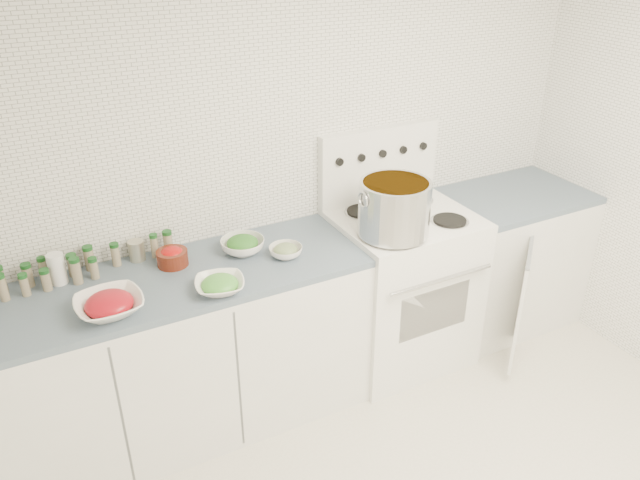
{
  "coord_description": "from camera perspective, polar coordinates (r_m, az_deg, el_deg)",
  "views": [
    {
      "loc": [
        -1.39,
        -1.36,
        2.43
      ],
      "look_at": [
        -0.07,
        1.14,
        0.94
      ],
      "focal_mm": 35.0,
      "sensor_mm": 36.0,
      "label": 1
    }
  ],
  "objects": [
    {
      "name": "room_walls",
      "position": [
        2.13,
        16.25,
        2.5
      ],
      "size": [
        3.54,
        3.04,
        2.52
      ],
      "color": "white",
      "rests_on": "ground"
    },
    {
      "name": "counter_left",
      "position": [
        3.28,
        -12.32,
        -10.11
      ],
      "size": [
        1.85,
        0.62,
        0.9
      ],
      "color": "white",
      "rests_on": "ground"
    },
    {
      "name": "stove",
      "position": [
        3.7,
        7.3,
        -3.93
      ],
      "size": [
        0.76,
        0.7,
        1.36
      ],
      "color": "white",
      "rests_on": "ground"
    },
    {
      "name": "counter_right",
      "position": [
        4.2,
        16.58,
        -1.6
      ],
      "size": [
        0.89,
        0.89,
        0.9
      ],
      "color": "white",
      "rests_on": "ground"
    },
    {
      "name": "stock_pot",
      "position": [
        3.21,
        6.82,
        3.11
      ],
      "size": [
        0.39,
        0.37,
        0.28
      ],
      "rotation": [
        0.0,
        0.0,
        -0.12
      ],
      "color": "silver",
      "rests_on": "stove"
    },
    {
      "name": "bowl_tomato",
      "position": [
        2.83,
        -18.71,
        -5.61
      ],
      "size": [
        0.3,
        0.3,
        0.1
      ],
      "color": "white",
      "rests_on": "counter_left"
    },
    {
      "name": "bowl_snowpea",
      "position": [
        2.87,
        -9.15,
        -4.05
      ],
      "size": [
        0.27,
        0.27,
        0.08
      ],
      "color": "white",
      "rests_on": "counter_left"
    },
    {
      "name": "bowl_broccoli",
      "position": [
        3.17,
        -7.09,
        -0.42
      ],
      "size": [
        0.23,
        0.23,
        0.09
      ],
      "color": "white",
      "rests_on": "counter_left"
    },
    {
      "name": "bowl_zucchini",
      "position": [
        3.12,
        -3.15,
        -0.98
      ],
      "size": [
        0.18,
        0.18,
        0.07
      ],
      "color": "white",
      "rests_on": "counter_left"
    },
    {
      "name": "bowl_pepper",
      "position": [
        3.11,
        -13.36,
        -1.48
      ],
      "size": [
        0.15,
        0.15,
        0.09
      ],
      "color": "#511A0E",
      "rests_on": "counter_left"
    },
    {
      "name": "salt_canister",
      "position": [
        3.11,
        -22.9,
        -2.45
      ],
      "size": [
        0.09,
        0.09,
        0.15
      ],
      "primitive_type": "cylinder",
      "rotation": [
        0.0,
        0.0,
        0.21
      ],
      "color": "white",
      "rests_on": "counter_left"
    },
    {
      "name": "tin_can",
      "position": [
        3.2,
        -16.42,
        -0.93
      ],
      "size": [
        0.1,
        0.1,
        0.1
      ],
      "primitive_type": "cylinder",
      "rotation": [
        0.0,
        0.0,
        -0.27
      ],
      "color": "#A8A58E",
      "rests_on": "counter_left"
    },
    {
      "name": "spice_cluster",
      "position": [
        3.13,
        -21.69,
        -2.27
      ],
      "size": [
        0.82,
        0.15,
        0.13
      ],
      "color": "gray",
      "rests_on": "counter_left"
    }
  ]
}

